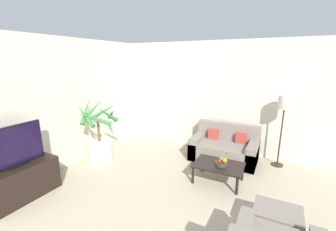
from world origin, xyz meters
TOP-DOWN VIEW (x-y plane):
  - wall_back at (0.00, 5.84)m, footprint 8.60×0.06m
  - wall_left at (-3.53, 2.91)m, footprint 0.06×7.41m
  - tv_console at (-3.20, 2.23)m, footprint 0.50×1.10m
  - television at (-3.19, 2.23)m, footprint 0.18×0.88m
  - potted_palm at (-3.05, 3.89)m, footprint 0.88×0.97m
  - sofa_loveseat at (-0.58, 5.29)m, footprint 1.45×0.86m
  - floor_lamp at (0.54, 5.50)m, footprint 0.26×0.26m
  - coffee_table at (-0.44, 4.23)m, footprint 0.89×0.62m
  - fruit_bowl at (-0.39, 4.22)m, footprint 0.22×0.22m
  - apple_red at (-0.40, 4.16)m, footprint 0.06×0.06m
  - apple_green at (-0.40, 4.27)m, footprint 0.07×0.07m
  - orange_fruit at (-0.32, 4.23)m, footprint 0.09×0.09m
  - ottoman at (0.60, 3.26)m, footprint 0.58×0.47m

SIDE VIEW (x-z plane):
  - ottoman at x=0.60m, z-range 0.00..0.38m
  - sofa_loveseat at x=-0.58m, z-range -0.13..0.66m
  - tv_console at x=-3.20m, z-range 0.00..0.59m
  - coffee_table at x=-0.44m, z-range 0.13..0.49m
  - fruit_bowl at x=-0.39m, z-range 0.36..0.41m
  - apple_red at x=-0.40m, z-range 0.41..0.48m
  - apple_green at x=-0.40m, z-range 0.41..0.48m
  - orange_fruit at x=-0.32m, z-range 0.41..0.51m
  - potted_palm at x=-3.05m, z-range -0.26..1.18m
  - television at x=-3.19m, z-range 0.58..1.26m
  - floor_lamp at x=0.54m, z-range 0.50..2.05m
  - wall_back at x=0.00m, z-range 0.00..2.70m
  - wall_left at x=-3.53m, z-range 0.00..2.70m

